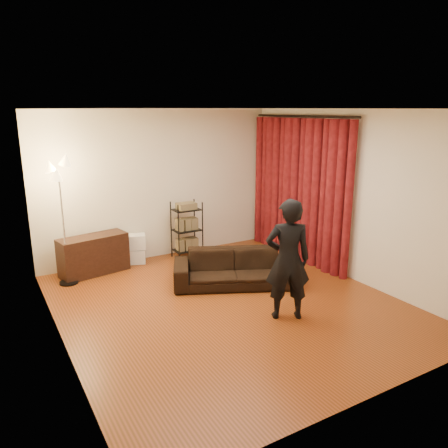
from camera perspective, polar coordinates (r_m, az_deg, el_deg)
floor at (r=6.35m, az=0.58°, el=-10.37°), size 5.00×5.00×0.00m
ceiling at (r=5.75m, az=0.65°, el=14.81°), size 5.00×5.00×0.00m
wall_back at (r=8.11m, az=-8.45°, el=5.05°), size 5.00×0.00×5.00m
wall_front at (r=4.04m, az=19.05°, el=-5.51°), size 5.00×0.00×5.00m
wall_left at (r=5.17m, az=-21.40°, el=-1.37°), size 0.00×5.00×5.00m
wall_right at (r=7.28m, az=16.06°, el=3.54°), size 0.00×5.00×5.00m
curtain_rod at (r=7.91m, az=10.21°, el=13.70°), size 0.04×2.65×0.04m
curtain at (r=8.03m, az=9.68°, el=4.35°), size 0.22×2.65×2.55m
sofa at (r=6.89m, az=1.39°, el=-5.80°), size 2.03×1.48×0.55m
person at (r=5.73m, az=8.33°, el=-4.63°), size 0.70×0.61×1.62m
media_cabinet at (r=7.67m, az=-16.65°, el=-3.87°), size 1.18×0.62×0.65m
storage_boxes at (r=8.01m, az=-11.38°, el=-3.20°), size 0.39×0.34×0.53m
wire_shelf at (r=8.11m, az=-4.88°, el=-0.78°), size 0.53×0.41×1.06m
floor_lamp at (r=7.17m, az=-20.26°, el=0.03°), size 0.37×0.37×1.97m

